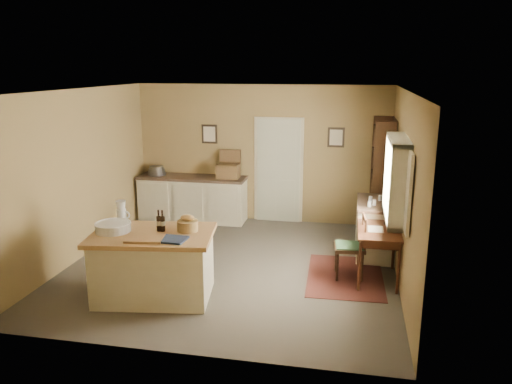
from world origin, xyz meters
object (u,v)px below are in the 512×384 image
writing_desk (379,236)px  desk_chair (349,247)px  shelving_unit (384,178)px  work_island (153,263)px  right_cabinet (375,228)px  sideboard (193,197)px

writing_desk → desk_chair: desk_chair is taller
writing_desk → shelving_unit: bearing=85.7°
work_island → right_cabinet: bearing=28.1°
right_cabinet → work_island: bearing=-143.6°
shelving_unit → desk_chair: bearing=-105.1°
shelving_unit → writing_desk: bearing=-94.3°
shelving_unit → work_island: bearing=-134.0°
work_island → shelving_unit: 4.55m
writing_desk → work_island: bearing=-158.6°
desk_chair → shelving_unit: shelving_unit is taller
work_island → writing_desk: (2.98, 1.17, 0.19)m
sideboard → right_cabinet: 3.75m
desk_chair → right_cabinet: size_ratio=0.83×
sideboard → writing_desk: bearing=-32.7°
sideboard → desk_chair: 3.88m
work_island → desk_chair: size_ratio=1.85×
work_island → writing_desk: bearing=13.1°
work_island → sideboard: size_ratio=0.79×
desk_chair → sideboard: bearing=138.8°
sideboard → shelving_unit: 3.75m
right_cabinet → shelving_unit: bearing=81.5°
sideboard → work_island: bearing=-80.7°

